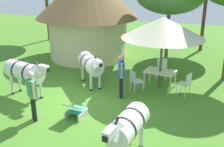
{
  "coord_description": "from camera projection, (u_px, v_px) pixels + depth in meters",
  "views": [
    {
      "loc": [
        3.78,
        -8.36,
        4.59
      ],
      "look_at": [
        0.85,
        0.84,
        1.0
      ],
      "focal_mm": 44.5,
      "sensor_mm": 36.0,
      "label": 1
    }
  ],
  "objects": [
    {
      "name": "striped_lounge_chair",
      "position": [
        75.0,
        110.0,
        9.16
      ],
      "size": [
        0.64,
        0.87,
        0.64
      ],
      "rotation": [
        0.0,
        0.0,
        6.15
      ],
      "color": "teal",
      "rests_on": "ground_plane"
    },
    {
      "name": "zebra_toward_hut",
      "position": [
        91.0,
        64.0,
        11.52
      ],
      "size": [
        1.63,
        1.82,
        1.47
      ],
      "rotation": [
        0.0,
        0.0,
        3.85
      ],
      "color": "silver",
      "rests_on": "ground_plane"
    },
    {
      "name": "zebra_nearest_camera",
      "position": [
        25.0,
        72.0,
        10.45
      ],
      "size": [
        2.22,
        1.08,
        1.54
      ],
      "rotation": [
        0.0,
        0.0,
        4.44
      ],
      "color": "silver",
      "rests_on": "ground_plane"
    },
    {
      "name": "shade_umbrella",
      "position": [
        163.0,
        27.0,
        10.71
      ],
      "size": [
        3.26,
        3.26,
        2.94
      ],
      "color": "brown",
      "rests_on": "ground_plane"
    },
    {
      "name": "patio_chair_east_end",
      "position": [
        162.0,
        67.0,
        12.45
      ],
      "size": [
        0.47,
        0.45,
        0.9
      ],
      "rotation": [
        0.0,
        0.0,
        -3.06
      ],
      "color": "white",
      "rests_on": "ground_plane"
    },
    {
      "name": "guest_beside_umbrella",
      "position": [
        121.0,
        72.0,
        10.36
      ],
      "size": [
        0.37,
        0.57,
        1.7
      ],
      "rotation": [
        0.0,
        0.0,
        1.95
      ],
      "color": "black",
      "rests_on": "ground_plane"
    },
    {
      "name": "patio_chair_west_end",
      "position": [
        186.0,
        83.0,
        10.72
      ],
      "size": [
        0.55,
        0.57,
        0.9
      ],
      "rotation": [
        0.0,
        0.0,
        1.19
      ],
      "color": "white",
      "rests_on": "ground_plane"
    },
    {
      "name": "ground_plane",
      "position": [
        83.0,
        104.0,
        10.15
      ],
      "size": [
        36.0,
        36.0,
        0.0
      ],
      "primitive_type": "plane",
      "color": "#4A8228"
    },
    {
      "name": "zebra_by_umbrella",
      "position": [
        127.0,
        127.0,
        6.92
      ],
      "size": [
        0.87,
        2.12,
        1.48
      ],
      "rotation": [
        0.0,
        0.0,
        2.99
      ],
      "color": "silver",
      "rests_on": "ground_plane"
    },
    {
      "name": "patio_chair_near_lawn",
      "position": [
        135.0,
        80.0,
        11.01
      ],
      "size": [
        0.6,
        0.61,
        0.9
      ],
      "rotation": [
        0.0,
        0.0,
        -0.88
      ],
      "color": "silver",
      "rests_on": "ground_plane"
    },
    {
      "name": "standing_watcher",
      "position": [
        32.0,
        91.0,
        8.72
      ],
      "size": [
        0.48,
        0.47,
        1.7
      ],
      "rotation": [
        0.0,
        0.0,
        -0.74
      ],
      "color": "black",
      "rests_on": "ground_plane"
    },
    {
      "name": "thatched_hut",
      "position": [
        87.0,
        10.0,
        14.88
      ],
      "size": [
        5.52,
        5.52,
        4.66
      ],
      "rotation": [
        0.0,
        0.0,
        5.22
      ],
      "color": "beige",
      "rests_on": "ground_plane"
    },
    {
      "name": "patio_dining_table",
      "position": [
        160.0,
        73.0,
        11.36
      ],
      "size": [
        1.34,
        1.01,
        0.74
      ],
      "rotation": [
        0.0,
        0.0,
        -0.16
      ],
      "color": "silver",
      "rests_on": "ground_plane"
    }
  ]
}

